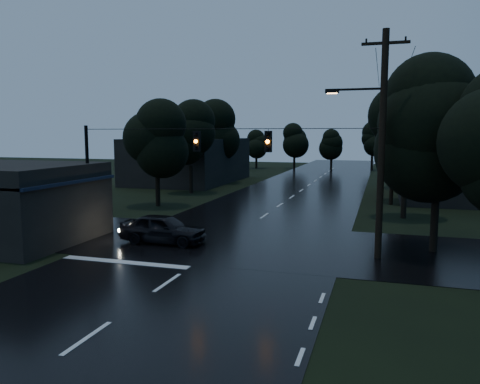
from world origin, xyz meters
The scene contains 17 objects.
ground centered at (0.00, 0.00, 0.00)m, with size 160.00×160.00×0.00m, color black.
main_road centered at (0.00, 30.00, 0.00)m, with size 12.00×120.00×0.02m, color black.
cross_street centered at (0.00, 12.00, 0.00)m, with size 60.00×9.00×0.02m, color black.
building_far_right centered at (14.00, 34.00, 2.20)m, with size 10.00×14.00×4.40m, color black.
building_far_left centered at (-14.00, 40.00, 2.50)m, with size 10.00×16.00×5.00m, color black.
utility_pole_main centered at (7.41, 11.00, 5.26)m, with size 3.50×0.30×10.00m.
utility_pole_far centered at (8.30, 28.00, 3.88)m, with size 2.00×0.30×7.50m.
anchor_pole_left centered at (-7.50, 11.00, 3.00)m, with size 0.18×0.18×6.00m, color black.
span_signals centered at (0.56, 10.99, 5.24)m, with size 15.00×0.37×1.12m.
tree_corner_near centered at (10.00, 13.00, 5.99)m, with size 4.48×4.48×9.44m.
tree_left_a centered at (-9.00, 22.00, 5.24)m, with size 3.92×3.92×8.26m.
tree_left_b centered at (-9.60, 30.00, 5.62)m, with size 4.20×4.20×8.85m.
tree_left_c centered at (-10.20, 40.00, 5.99)m, with size 4.48×4.48×9.44m.
tree_right_a centered at (9.00, 22.00, 5.62)m, with size 4.20×4.20×8.85m.
tree_right_b centered at (9.60, 30.00, 5.99)m, with size 4.48×4.48×9.44m.
tree_right_c centered at (10.20, 40.00, 6.37)m, with size 4.76×4.76×10.03m.
car centered at (-3.04, 10.83, 0.75)m, with size 1.78×4.42×1.51m, color black.
Camera 1 is at (7.56, -10.43, 5.56)m, focal length 35.00 mm.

